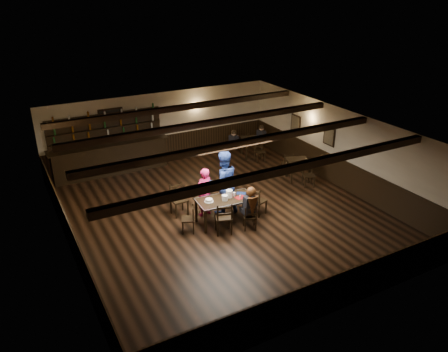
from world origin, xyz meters
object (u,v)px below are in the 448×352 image
dining_table (225,201)px  cake (209,200)px  woman_pink (204,192)px  bar_counter (110,154)px  chair_near_right (250,216)px  man_blue (223,182)px  chair_near_left (224,216)px

dining_table → cake: size_ratio=6.69×
woman_pink → bar_counter: (-1.63, 4.53, -0.04)m
chair_near_right → cake: bearing=138.0°
woman_pink → bar_counter: bearing=-80.3°
man_blue → chair_near_left: bearing=65.9°
dining_table → bar_counter: (-1.98, 5.20, 0.05)m
chair_near_right → woman_pink: bearing=118.2°
woman_pink → bar_counter: 4.81m
chair_near_right → man_blue: size_ratio=0.39×
dining_table → bar_counter: bar_counter is taller
chair_near_right → bar_counter: bearing=111.9°
dining_table → chair_near_right: size_ratio=2.25×
woman_pink → chair_near_right: bearing=108.1°
chair_near_left → chair_near_right: (0.77, -0.15, -0.12)m
chair_near_right → man_blue: bearing=97.8°
chair_near_right → woman_pink: 1.62m
cake → bar_counter: bar_counter is taller
woman_pink → cake: size_ratio=5.89×
bar_counter → cake: bearing=-73.8°
woman_pink → cake: woman_pink is taller
chair_near_left → cake: size_ratio=3.78×
chair_near_right → cake: size_ratio=2.97×
chair_near_left → man_blue: man_blue is taller
chair_near_right → dining_table: bearing=118.5°
chair_near_left → man_blue: size_ratio=0.49×
bar_counter → man_blue: bearing=-64.6°
dining_table → chair_near_right: (0.40, -0.74, -0.23)m
dining_table → cake: 0.51m
cake → man_blue: bearing=34.2°
dining_table → man_blue: size_ratio=0.87×
chair_near_left → bar_counter: bar_counter is taller
dining_table → woman_pink: size_ratio=1.14×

